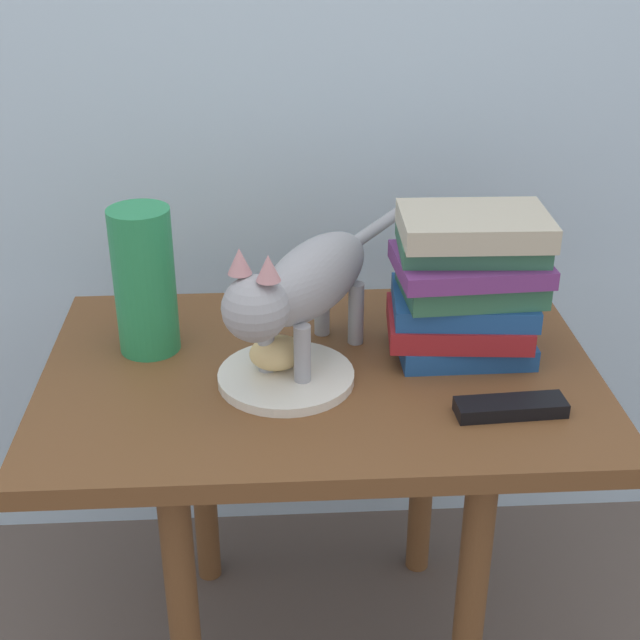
% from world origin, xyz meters
% --- Properties ---
extents(side_table, '(0.82, 0.54, 0.57)m').
position_xyz_m(side_table, '(0.00, 0.00, 0.49)').
color(side_table, brown).
rests_on(side_table, ground).
extents(plate, '(0.20, 0.20, 0.01)m').
position_xyz_m(plate, '(-0.05, -0.03, 0.58)').
color(plate, silver).
rests_on(plate, side_table).
extents(bread_roll, '(0.09, 0.07, 0.05)m').
position_xyz_m(bread_roll, '(-0.06, -0.02, 0.61)').
color(bread_roll, '#E0BC7A').
rests_on(bread_roll, plate).
extents(cat, '(0.29, 0.41, 0.23)m').
position_xyz_m(cat, '(-0.02, 0.01, 0.70)').
color(cat, '#99999E').
rests_on(cat, side_table).
extents(book_stack, '(0.23, 0.18, 0.22)m').
position_xyz_m(book_stack, '(0.22, 0.04, 0.69)').
color(book_stack, '#1E4C8C').
rests_on(book_stack, side_table).
extents(green_vase, '(0.09, 0.09, 0.23)m').
position_xyz_m(green_vase, '(-0.26, 0.08, 0.68)').
color(green_vase, '#288C51').
rests_on(green_vase, side_table).
extents(tv_remote, '(0.15, 0.05, 0.02)m').
position_xyz_m(tv_remote, '(0.25, -0.14, 0.58)').
color(tv_remote, black).
rests_on(tv_remote, side_table).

